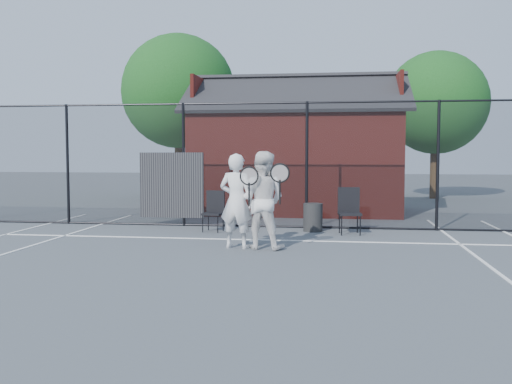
# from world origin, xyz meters

# --- Properties ---
(ground) EXTENTS (80.00, 80.00, 0.00)m
(ground) POSITION_xyz_m (0.00, 0.00, 0.00)
(ground) COLOR #4D5258
(ground) RESTS_ON ground
(court_lines) EXTENTS (11.02, 18.00, 0.01)m
(court_lines) POSITION_xyz_m (0.00, -1.32, 0.01)
(court_lines) COLOR white
(court_lines) RESTS_ON ground
(fence) EXTENTS (22.04, 3.00, 3.00)m
(fence) POSITION_xyz_m (-0.30, 5.00, 1.45)
(fence) COLOR black
(fence) RESTS_ON ground
(clubhouse) EXTENTS (6.50, 4.36, 4.19)m
(clubhouse) POSITION_xyz_m (0.50, 9.00, 1.61)
(clubhouse) COLOR maroon
(clubhouse) RESTS_ON ground
(tree_left) EXTENTS (4.48, 4.48, 6.44)m
(tree_left) POSITION_xyz_m (-4.50, 13.50, 4.19)
(tree_left) COLOR #372616
(tree_left) RESTS_ON ground
(tree_right) EXTENTS (3.97, 3.97, 5.70)m
(tree_right) POSITION_xyz_m (5.50, 14.50, 3.71)
(tree_right) COLOR #372616
(tree_right) RESTS_ON ground
(player_front) EXTENTS (0.83, 0.64, 1.78)m
(player_front) POSITION_xyz_m (-0.15, 1.96, 0.90)
(player_front) COLOR silver
(player_front) RESTS_ON ground
(player_back) EXTENTS (1.05, 0.86, 1.83)m
(player_back) POSITION_xyz_m (0.33, 1.99, 0.91)
(player_back) COLOR white
(player_back) RESTS_ON ground
(chair_left) EXTENTS (0.49, 0.51, 0.91)m
(chair_left) POSITION_xyz_m (-1.08, 4.10, 0.45)
(chair_left) COLOR black
(chair_left) RESTS_ON ground
(chair_right) EXTENTS (0.54, 0.55, 1.00)m
(chair_right) POSITION_xyz_m (2.00, 4.10, 0.50)
(chair_right) COLOR black
(chair_right) RESTS_ON ground
(waste_bin) EXTENTS (0.53, 0.53, 0.64)m
(waste_bin) POSITION_xyz_m (1.17, 4.48, 0.32)
(waste_bin) COLOR #262626
(waste_bin) RESTS_ON ground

